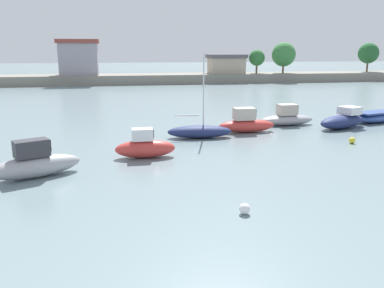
{
  "coord_description": "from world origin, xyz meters",
  "views": [
    {
      "loc": [
        4.55,
        -5.23,
        6.22
      ],
      "look_at": [
        9.02,
        18.57,
        0.54
      ],
      "focal_mm": 37.65,
      "sensor_mm": 36.0,
      "label": 1
    }
  ],
  "objects": [
    {
      "name": "moored_boat_9",
      "position": [
        27.01,
        26.18,
        0.45
      ],
      "size": [
        5.45,
        3.16,
        0.93
      ],
      "rotation": [
        0.0,
        0.0,
        0.25
      ],
      "color": "#3856A8",
      "rests_on": "ground"
    },
    {
      "name": "mooring_buoy_0",
      "position": [
        9.25,
        8.73,
        0.22
      ],
      "size": [
        0.44,
        0.44,
        0.44
      ],
      "primitive_type": "sphere",
      "color": "white",
      "rests_on": "ground"
    },
    {
      "name": "moored_boat_6",
      "position": [
        14.29,
        24.04,
        0.68
      ],
      "size": [
        4.48,
        1.51,
        1.9
      ],
      "rotation": [
        0.0,
        0.0,
        0.02
      ],
      "color": "#C63833",
      "rests_on": "ground"
    },
    {
      "name": "moored_boat_8",
      "position": [
        22.57,
        24.17,
        0.65
      ],
      "size": [
        5.18,
        3.52,
        1.7
      ],
      "rotation": [
        0.0,
        0.0,
        0.39
      ],
      "color": "navy",
      "rests_on": "ground"
    },
    {
      "name": "moored_boat_7",
      "position": [
        18.63,
        26.31,
        0.6
      ],
      "size": [
        4.75,
        1.95,
        1.76
      ],
      "rotation": [
        0.0,
        0.0,
        0.04
      ],
      "color": "#9E9EA3",
      "rests_on": "ground"
    },
    {
      "name": "moored_boat_3",
      "position": [
        0.39,
        15.18,
        0.69
      ],
      "size": [
        4.69,
        3.12,
        1.91
      ],
      "rotation": [
        0.0,
        0.0,
        0.43
      ],
      "color": "#9E9EA3",
      "rests_on": "ground"
    },
    {
      "name": "moored_boat_4",
      "position": [
        6.07,
        17.93,
        0.64
      ],
      "size": [
        3.55,
        1.32,
        1.74
      ],
      "rotation": [
        0.0,
        0.0,
        -0.01
      ],
      "color": "#C63833",
      "rests_on": "ground"
    },
    {
      "name": "mooring_buoy_2",
      "position": [
        20.2,
        19.0,
        0.22
      ],
      "size": [
        0.43,
        0.43,
        0.43
      ],
      "primitive_type": "sphere",
      "color": "yellow",
      "rests_on": "ground"
    },
    {
      "name": "distant_shoreline",
      "position": [
        2.6,
        72.01,
        1.98
      ],
      "size": [
        131.88,
        7.71,
        8.07
      ],
      "color": "gray",
      "rests_on": "ground"
    },
    {
      "name": "moored_boat_5",
      "position": [
        10.35,
        22.69,
        0.48
      ],
      "size": [
        4.78,
        1.96,
        6.02
      ],
      "rotation": [
        0.0,
        0.0,
        -0.1
      ],
      "color": "navy",
      "rests_on": "ground"
    }
  ]
}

